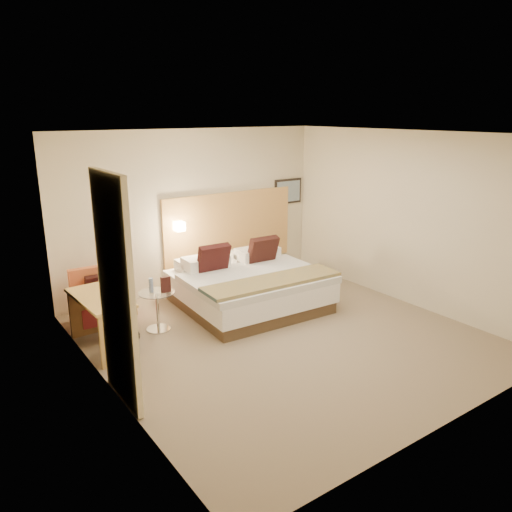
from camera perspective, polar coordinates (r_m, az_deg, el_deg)
floor at (r=6.94m, az=3.20°, el=-9.18°), size 4.80×5.00×0.02m
ceiling at (r=6.28m, az=3.59°, el=13.86°), size 4.80×5.00×0.02m
wall_back at (r=8.54m, az=-7.17°, el=5.19°), size 4.80×0.02×2.70m
wall_front at (r=4.86m, az=22.12°, el=-4.43°), size 4.80×0.02×2.70m
wall_left at (r=5.38m, az=-17.21°, el=-2.02°), size 0.02×5.00×2.70m
wall_right at (r=8.16m, az=16.80°, el=4.11°), size 0.02×5.00×2.70m
headboard_panel at (r=8.93m, az=-2.99°, el=3.15°), size 2.60×0.04×1.30m
art_frame at (r=9.58m, az=3.67°, el=7.39°), size 0.62×0.03×0.47m
art_canvas at (r=9.57m, az=3.75°, el=7.38°), size 0.54×0.01×0.39m
lamp_arm at (r=8.34m, az=-8.95°, el=3.46°), size 0.02×0.12×0.02m
lamp_shade at (r=8.29m, az=-8.77°, el=3.38°), size 0.15×0.15×0.15m
curtain at (r=5.21m, az=-15.70°, el=-4.00°), size 0.06×0.90×2.42m
bottle_a at (r=7.03m, az=-11.91°, el=-3.28°), size 0.07×0.07×0.20m
menu_folder at (r=6.99m, az=-10.28°, el=-3.22°), size 0.14×0.06×0.22m
bed at (r=7.83m, az=-0.93°, el=-3.43°), size 2.16×2.11×1.01m
lounge_chair at (r=7.62m, az=-17.29°, el=-4.92°), size 0.76×0.67×0.78m
side_table at (r=7.13m, az=-11.19°, el=-5.95°), size 0.55×0.55×0.56m
desk at (r=6.68m, az=-17.16°, el=-5.62°), size 0.58×1.17×0.71m
desk_chair at (r=6.98m, az=-15.42°, el=-6.33°), size 0.57×0.57×0.87m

